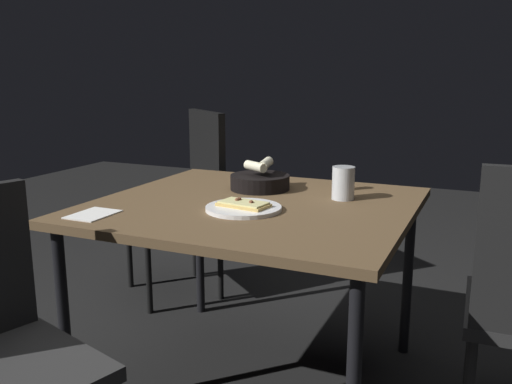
{
  "coord_description": "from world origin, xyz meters",
  "views": [
    {
      "loc": [
        1.75,
        0.79,
        1.17
      ],
      "look_at": [
        0.1,
        0.05,
        0.77
      ],
      "focal_mm": 38.35,
      "sensor_mm": 36.0,
      "label": 1
    }
  ],
  "objects_px": {
    "bread_basket": "(260,181)",
    "pepper_shaker": "(342,180)",
    "beer_glass": "(343,185)",
    "dining_table": "(254,217)",
    "pizza_plate": "(244,207)",
    "chair_far": "(188,194)"
  },
  "relations": [
    {
      "from": "dining_table",
      "to": "bread_basket",
      "type": "distance_m",
      "value": 0.24
    },
    {
      "from": "pizza_plate",
      "to": "beer_glass",
      "type": "distance_m",
      "value": 0.4
    },
    {
      "from": "dining_table",
      "to": "beer_glass",
      "type": "relative_size",
      "value": 9.11
    },
    {
      "from": "beer_glass",
      "to": "pepper_shaker",
      "type": "relative_size",
      "value": 1.37
    },
    {
      "from": "beer_glass",
      "to": "pepper_shaker",
      "type": "bearing_deg",
      "value": -162.83
    },
    {
      "from": "dining_table",
      "to": "chair_far",
      "type": "height_order",
      "value": "chair_far"
    },
    {
      "from": "beer_glass",
      "to": "pepper_shaker",
      "type": "height_order",
      "value": "beer_glass"
    },
    {
      "from": "beer_glass",
      "to": "bread_basket",
      "type": "bearing_deg",
      "value": -95.49
    },
    {
      "from": "bread_basket",
      "to": "pepper_shaker",
      "type": "height_order",
      "value": "bread_basket"
    },
    {
      "from": "dining_table",
      "to": "pepper_shaker",
      "type": "relative_size",
      "value": 12.5
    },
    {
      "from": "dining_table",
      "to": "pizza_plate",
      "type": "distance_m",
      "value": 0.14
    },
    {
      "from": "pizza_plate",
      "to": "pepper_shaker",
      "type": "bearing_deg",
      "value": 154.45
    },
    {
      "from": "bread_basket",
      "to": "dining_table",
      "type": "bearing_deg",
      "value": 17.87
    },
    {
      "from": "pizza_plate",
      "to": "beer_glass",
      "type": "relative_size",
      "value": 2.13
    },
    {
      "from": "pizza_plate",
      "to": "bread_basket",
      "type": "height_order",
      "value": "bread_basket"
    },
    {
      "from": "pizza_plate",
      "to": "pepper_shaker",
      "type": "xyz_separation_m",
      "value": [
        -0.45,
        0.22,
        0.03
      ]
    },
    {
      "from": "chair_far",
      "to": "pizza_plate",
      "type": "bearing_deg",
      "value": 41.33
    },
    {
      "from": "dining_table",
      "to": "pizza_plate",
      "type": "relative_size",
      "value": 4.28
    },
    {
      "from": "beer_glass",
      "to": "pepper_shaker",
      "type": "distance_m",
      "value": 0.16
    },
    {
      "from": "bread_basket",
      "to": "chair_far",
      "type": "distance_m",
      "value": 0.79
    },
    {
      "from": "beer_glass",
      "to": "chair_far",
      "type": "bearing_deg",
      "value": -117.19
    },
    {
      "from": "bread_basket",
      "to": "pepper_shaker",
      "type": "relative_size",
      "value": 2.67
    }
  ]
}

